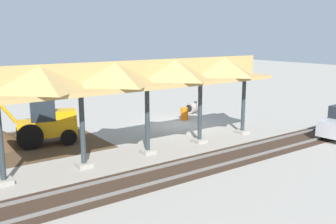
# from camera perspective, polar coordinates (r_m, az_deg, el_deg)

# --- Properties ---
(ground_plane) EXTENTS (120.00, 120.00, 0.00)m
(ground_plane) POSITION_cam_1_polar(r_m,az_deg,el_deg) (26.04, 1.67, -1.98)
(ground_plane) COLOR #9E998E
(dirt_work_zone) EXTENTS (8.43, 7.00, 0.01)m
(dirt_work_zone) POSITION_cam_1_polar(r_m,az_deg,el_deg) (22.80, -21.15, -4.73)
(dirt_work_zone) COLOR #4C3823
(dirt_work_zone) RESTS_ON ground
(platform_canopy) EXTENTS (15.46, 3.20, 4.90)m
(platform_canopy) POSITION_cam_1_polar(r_m,az_deg,el_deg) (19.01, -3.25, 5.72)
(platform_canopy) COLOR #9E998E
(platform_canopy) RESTS_ON ground
(rail_tracks) EXTENTS (60.00, 2.58, 0.15)m
(rail_tracks) POSITION_cam_1_polar(r_m,az_deg,el_deg) (20.98, 13.68, -5.58)
(rail_tracks) COLOR slate
(rail_tracks) RESTS_ON ground
(stop_sign) EXTENTS (0.64, 0.45, 2.46)m
(stop_sign) POSITION_cam_1_polar(r_m,az_deg,el_deg) (28.71, 4.80, 2.87)
(stop_sign) COLOR gray
(stop_sign) RESTS_ON ground
(backhoe) EXTENTS (5.45, 2.37, 2.82)m
(backhoe) POSITION_cam_1_polar(r_m,az_deg,el_deg) (22.26, -18.38, -1.58)
(backhoe) COLOR orange
(backhoe) RESTS_ON ground
(concrete_pipe) EXTENTS (1.30, 1.14, 0.89)m
(concrete_pipe) POSITION_cam_1_polar(r_m,az_deg,el_deg) (30.09, 3.83, 0.71)
(concrete_pipe) COLOR #9E9384
(concrete_pipe) RESTS_ON ground
(traffic_barrel) EXTENTS (0.56, 0.56, 0.90)m
(traffic_barrel) POSITION_cam_1_polar(r_m,az_deg,el_deg) (27.56, 2.52, -0.27)
(traffic_barrel) COLOR orange
(traffic_barrel) RESTS_ON ground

